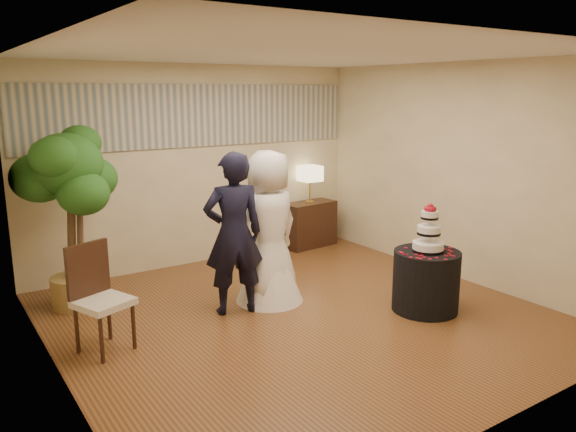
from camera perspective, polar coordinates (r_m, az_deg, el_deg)
floor at (r=6.30m, az=1.30°, el=-10.15°), size 5.00×5.00×0.00m
ceiling at (r=5.82m, az=1.44°, el=16.20°), size 5.00×5.00×0.00m
wall_back at (r=8.05m, az=-9.00°, el=5.06°), size 5.00×0.06×2.80m
wall_front at (r=4.16m, az=21.64°, el=-2.68°), size 5.00×0.06×2.80m
wall_left at (r=4.93m, az=-23.12°, el=-0.54°), size 0.06×5.00×2.80m
wall_right at (r=7.60m, az=16.98°, el=4.23°), size 0.06×5.00×2.80m
mural_border at (r=7.97m, az=-9.11°, el=10.04°), size 4.90×0.02×0.85m
groom at (r=6.17m, az=-5.55°, el=-1.82°), size 0.74×0.58×1.81m
bride at (r=6.48m, az=-1.95°, el=-1.15°), size 1.03×0.97×1.79m
cake_table at (r=6.53m, az=13.85°, el=-6.42°), size 0.94×0.94×0.69m
wedding_cake at (r=6.36m, az=14.14°, el=-1.16°), size 0.35×0.35×0.54m
console at (r=8.94m, az=2.20°, el=-0.85°), size 0.89×0.47×0.72m
table_lamp at (r=8.81m, az=2.24°, el=3.25°), size 0.31×0.31×0.58m
ficus_tree at (r=6.73m, az=-21.24°, el=-0.14°), size 1.13×1.13×2.10m
side_chair at (r=5.61m, az=-18.25°, el=-8.05°), size 0.62×0.63×1.04m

